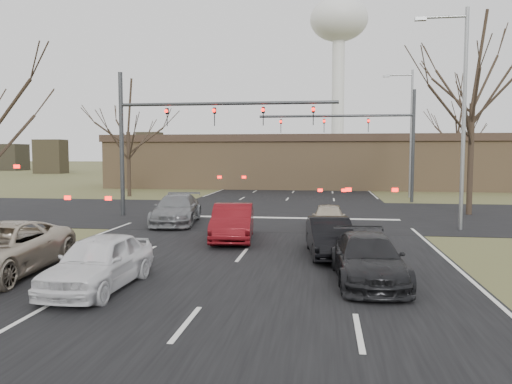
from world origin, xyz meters
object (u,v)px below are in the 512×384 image
(car_charcoal_sedan, at_px, (368,259))
(car_red_ahead, at_px, (233,222))
(car_silver_ahead, at_px, (329,218))
(streetlight_right_far, at_px, (409,127))
(building, at_px, (317,161))
(streetlight_right_near, at_px, (460,107))
(car_black_hatch, at_px, (330,237))
(car_grey_ahead, at_px, (177,209))
(water_tower, at_px, (339,29))
(mast_arm_far, at_px, (373,132))
(car_white_sedan, at_px, (99,262))
(mast_arm_near, at_px, (178,125))

(car_charcoal_sedan, bearing_deg, car_red_ahead, 125.47)
(car_silver_ahead, bearing_deg, streetlight_right_far, 71.51)
(building, xyz_separation_m, streetlight_right_near, (6.82, -28.00, 2.92))
(building, bearing_deg, car_black_hatch, -88.35)
(streetlight_right_far, relative_size, car_grey_ahead, 1.99)
(water_tower, relative_size, car_charcoal_sedan, 10.00)
(mast_arm_far, relative_size, car_silver_ahead, 3.05)
(car_white_sedan, bearing_deg, mast_arm_far, 71.09)
(car_red_ahead, bearing_deg, building, 78.26)
(streetlight_right_far, bearing_deg, water_tower, 92.05)
(streetlight_right_near, distance_m, car_white_sedan, 17.29)
(car_white_sedan, relative_size, car_red_ahead, 0.94)
(mast_arm_near, distance_m, car_charcoal_sedan, 16.54)
(car_red_ahead, bearing_deg, water_tower, 79.93)
(mast_arm_near, relative_size, car_silver_ahead, 3.33)
(water_tower, height_order, streetlight_right_near, water_tower)
(streetlight_right_near, height_order, car_black_hatch, streetlight_right_near)
(water_tower, distance_m, car_silver_ahead, 116.49)
(mast_arm_near, bearing_deg, car_grey_ahead, -75.62)
(mast_arm_near, xyz_separation_m, mast_arm_far, (11.41, 10.00, -0.06))
(water_tower, relative_size, car_white_sedan, 10.62)
(car_white_sedan, height_order, car_silver_ahead, car_white_sedan)
(building, distance_m, car_red_ahead, 32.22)
(car_grey_ahead, bearing_deg, car_silver_ahead, -16.34)
(streetlight_right_far, relative_size, car_black_hatch, 2.52)
(streetlight_right_far, bearing_deg, car_red_ahead, -115.85)
(car_grey_ahead, bearing_deg, streetlight_right_near, -7.43)
(streetlight_right_near, bearing_deg, water_tower, 91.47)
(mast_arm_near, relative_size, car_charcoal_sedan, 2.72)
(streetlight_right_near, bearing_deg, streetlight_right_far, 88.32)
(mast_arm_far, bearing_deg, mast_arm_near, -138.78)
(car_charcoal_sedan, bearing_deg, streetlight_right_far, 75.07)
(streetlight_right_near, bearing_deg, car_black_hatch, -131.34)
(car_charcoal_sedan, height_order, car_grey_ahead, car_grey_ahead)
(car_silver_ahead, bearing_deg, mast_arm_near, 154.16)
(water_tower, height_order, streetlight_right_far, water_tower)
(mast_arm_near, bearing_deg, car_charcoal_sedan, -54.62)
(streetlight_right_near, xyz_separation_m, car_grey_ahead, (-13.32, 0.14, -4.86))
(streetlight_right_near, distance_m, car_silver_ahead, 7.73)
(car_charcoal_sedan, bearing_deg, car_white_sedan, -170.52)
(water_tower, distance_m, streetlight_right_far, 97.74)
(streetlight_right_far, bearing_deg, car_charcoal_sedan, -101.15)
(mast_arm_near, xyz_separation_m, car_grey_ahead, (0.73, -2.86, -4.34))
(mast_arm_near, bearing_deg, streetlight_right_far, 43.89)
(water_tower, distance_m, car_grey_ahead, 115.70)
(streetlight_right_near, distance_m, car_grey_ahead, 14.18)
(car_grey_ahead, height_order, car_red_ahead, car_red_ahead)
(car_red_ahead, bearing_deg, mast_arm_near, 115.17)
(building, relative_size, car_silver_ahead, 11.64)
(car_silver_ahead, bearing_deg, car_grey_ahead, 171.25)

